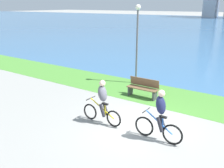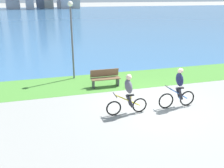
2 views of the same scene
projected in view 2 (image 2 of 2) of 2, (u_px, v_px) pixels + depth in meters
The scene contains 7 objects.
ground_plane at pixel (152, 104), 10.93m from camera, with size 300.00×300.00×0.00m, color gray.
grass_strip_bayside at pixel (127, 80), 14.00m from camera, with size 120.00×3.04×0.01m, color #478433.
bay_water_surface at pixel (61, 16), 55.68m from camera, with size 300.00×88.90×0.00m, color #386693.
cyclist_lead at pixel (128, 95), 9.73m from camera, with size 1.71×0.52×1.66m.
cyclist_trailing at pixel (178, 88), 10.33m from camera, with size 1.67×0.52×1.72m.
bench_near_path at pixel (105, 78), 12.84m from camera, with size 1.50×0.47×0.90m.
lamppost_tall at pixel (72, 30), 13.34m from camera, with size 0.28×0.28×4.22m.
Camera 2 is at (-4.35, -9.16, 4.52)m, focal length 39.83 mm.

